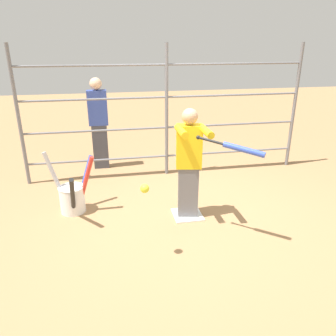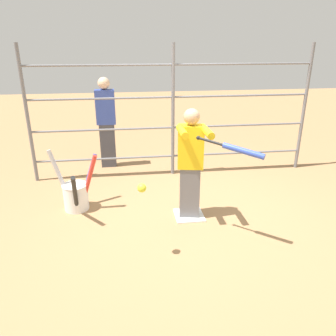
{
  "view_description": "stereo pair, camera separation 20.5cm",
  "coord_description": "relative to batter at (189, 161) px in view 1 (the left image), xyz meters",
  "views": [
    {
      "loc": [
        1.04,
        3.96,
        2.32
      ],
      "look_at": [
        0.35,
        0.35,
        0.88
      ],
      "focal_mm": 35.0,
      "sensor_mm": 36.0,
      "label": 1
    },
    {
      "loc": [
        0.83,
        3.99,
        2.32
      ],
      "look_at": [
        0.35,
        0.35,
        0.88
      ],
      "focal_mm": 35.0,
      "sensor_mm": 36.0,
      "label": 2
    }
  ],
  "objects": [
    {
      "name": "ground_plane",
      "position": [
        0.0,
        -0.02,
        -0.82
      ],
      "size": [
        24.0,
        24.0,
        0.0
      ],
      "primitive_type": "plane",
      "color": "#9E754C"
    },
    {
      "name": "home_plate",
      "position": [
        0.0,
        -0.02,
        -0.81
      ],
      "size": [
        0.4,
        0.4,
        0.02
      ],
      "color": "white",
      "rests_on": "ground"
    },
    {
      "name": "fence_backstop",
      "position": [
        0.0,
        -1.62,
        0.32
      ],
      "size": [
        4.92,
        0.06,
        2.29
      ],
      "color": "slate",
      "rests_on": "ground"
    },
    {
      "name": "batter",
      "position": [
        0.0,
        0.0,
        0.0
      ],
      "size": [
        0.39,
        0.56,
        1.53
      ],
      "color": "slate",
      "rests_on": "ground"
    },
    {
      "name": "baseball_bat_swinging",
      "position": [
        -0.37,
        0.69,
        0.38
      ],
      "size": [
        0.66,
        0.54,
        0.15
      ],
      "color": "black"
    },
    {
      "name": "softball_in_flight",
      "position": [
        0.69,
        0.85,
        0.05
      ],
      "size": [
        0.1,
        0.1,
        0.1
      ],
      "color": "yellow"
    },
    {
      "name": "bat_bucket",
      "position": [
        1.59,
        -0.43,
        -0.58
      ],
      "size": [
        0.71,
        0.91,
        0.91
      ],
      "color": "white",
      "rests_on": "ground"
    },
    {
      "name": "bystander_behind_fence",
      "position": [
        1.18,
        -2.18,
        0.06
      ],
      "size": [
        0.35,
        0.22,
        1.7
      ],
      "color": "#3F3F47",
      "rests_on": "ground"
    }
  ]
}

